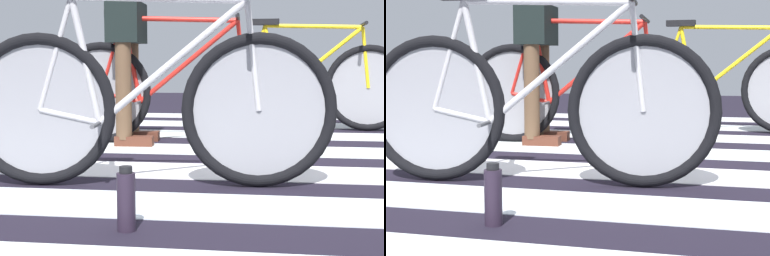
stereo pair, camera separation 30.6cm
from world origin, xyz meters
TOP-DOWN VIEW (x-y plane):
  - ground at (0.00, 0.00)m, footprint 18.00×14.00m
  - crosswalk_markings at (0.04, 0.10)m, footprint 5.42×5.77m
  - bicycle_1_of_3 at (-0.17, -0.66)m, footprint 1.73×0.52m
  - bicycle_2_of_3 at (-0.29, 0.71)m, footprint 1.74×0.52m
  - cyclist_2_of_3 at (-0.60, 0.70)m, footprint 0.33×0.42m
  - bicycle_3_of_3 at (0.69, 1.69)m, footprint 1.74×0.52m
  - water_bottle at (-0.09, -1.38)m, footprint 0.06×0.06m

SIDE VIEW (x-z plane):
  - ground at x=0.00m, z-range 0.00..0.02m
  - crosswalk_markings at x=0.04m, z-range 0.02..0.02m
  - water_bottle at x=-0.09m, z-range 0.01..0.24m
  - bicycle_1_of_3 at x=-0.17m, z-range -0.06..0.87m
  - bicycle_2_of_3 at x=-0.29m, z-range -0.06..0.87m
  - bicycle_3_of_3 at x=0.69m, z-range -0.06..0.87m
  - cyclist_2_of_3 at x=-0.60m, z-range 0.17..1.15m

